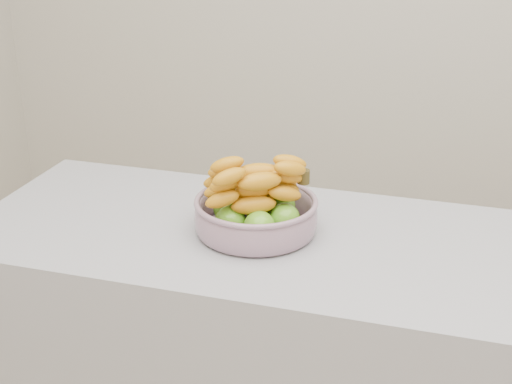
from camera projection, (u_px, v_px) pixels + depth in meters
The scene contains 1 object.
fruit_bowl at pixel (256, 210), 1.62m from camera, with size 0.28×0.28×0.17m.
Camera 1 is at (0.10, -0.96, 1.63)m, focal length 50.00 mm.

